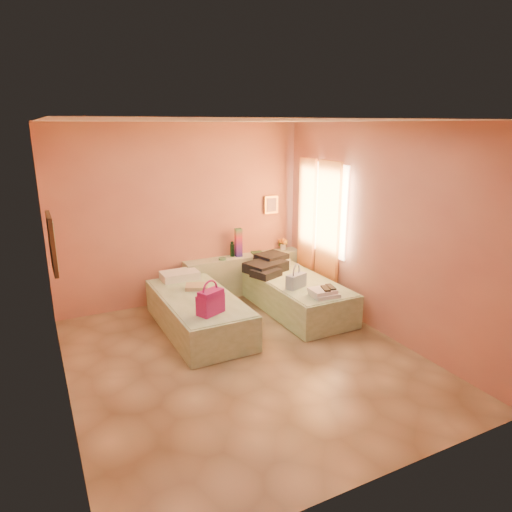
{
  "coord_description": "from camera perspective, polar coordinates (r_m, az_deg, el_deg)",
  "views": [
    {
      "loc": [
        -2.12,
        -4.54,
        2.76
      ],
      "look_at": [
        0.58,
        0.85,
        1.02
      ],
      "focal_mm": 32.0,
      "sensor_mm": 36.0,
      "label": 1
    }
  ],
  "objects": [
    {
      "name": "water_bottle",
      "position": [
        7.57,
        -2.99,
        0.84
      ],
      "size": [
        0.09,
        0.09,
        0.24
      ],
      "primitive_type": "cylinder",
      "rotation": [
        0.0,
        0.0,
        0.44
      ],
      "color": "#12321A",
      "rests_on": "headboard_ledge"
    },
    {
      "name": "room_walls",
      "position": [
        5.69,
        -2.09,
        6.26
      ],
      "size": [
        4.02,
        4.51,
        2.81
      ],
      "color": "tan",
      "rests_on": "ground"
    },
    {
      "name": "ground",
      "position": [
        5.72,
        -1.39,
        -12.76
      ],
      "size": [
        4.5,
        4.5,
        0.0
      ],
      "primitive_type": "plane",
      "color": "tan",
      "rests_on": "ground"
    },
    {
      "name": "magenta_handbag",
      "position": [
        5.69,
        -5.72,
        -5.7
      ],
      "size": [
        0.38,
        0.31,
        0.31
      ],
      "primitive_type": "cube",
      "rotation": [
        0.0,
        0.0,
        0.43
      ],
      "color": "#AB156A",
      "rests_on": "bed_left"
    },
    {
      "name": "clothes_pile",
      "position": [
        7.3,
        1.62,
        -1.1
      ],
      "size": [
        0.85,
        0.85,
        0.2
      ],
      "primitive_type": "cube",
      "rotation": [
        0.0,
        0.0,
        0.31
      ],
      "color": "black",
      "rests_on": "bed_right"
    },
    {
      "name": "towel_stack",
      "position": [
        6.32,
        8.55,
        -4.54
      ],
      "size": [
        0.38,
        0.33,
        0.1
      ],
      "primitive_type": "cube",
      "rotation": [
        0.0,
        0.0,
        -0.1
      ],
      "color": "white",
      "rests_on": "bed_right"
    },
    {
      "name": "rainbow_box",
      "position": [
        7.53,
        -2.21,
        1.7
      ],
      "size": [
        0.11,
        0.11,
        0.47
      ],
      "primitive_type": "cube",
      "rotation": [
        0.0,
        0.0,
        -0.08
      ],
      "color": "#AB156A",
      "rests_on": "headboard_ledge"
    },
    {
      "name": "flower_vase",
      "position": [
        7.99,
        3.41,
        1.65
      ],
      "size": [
        0.2,
        0.2,
        0.24
      ],
      "primitive_type": "cube",
      "rotation": [
        0.0,
        0.0,
        0.12
      ],
      "color": "silver",
      "rests_on": "headboard_ledge"
    },
    {
      "name": "khaki_garment",
      "position": [
        6.6,
        -7.4,
        -3.82
      ],
      "size": [
        0.39,
        0.36,
        0.05
      ],
      "primitive_type": "cube",
      "rotation": [
        0.0,
        0.0,
        -0.4
      ],
      "color": "tan",
      "rests_on": "bed_left"
    },
    {
      "name": "blue_handbag",
      "position": [
        6.58,
        5.03,
        -3.12
      ],
      "size": [
        0.34,
        0.23,
        0.2
      ],
      "primitive_type": "cube",
      "rotation": [
        0.0,
        0.0,
        0.34
      ],
      "color": "#3F6399",
      "rests_on": "bed_right"
    },
    {
      "name": "sandal_pair",
      "position": [
        6.33,
        9.06,
        -3.95
      ],
      "size": [
        0.22,
        0.25,
        0.02
      ],
      "primitive_type": "cube",
      "rotation": [
        0.0,
        0.0,
        -0.31
      ],
      "color": "black",
      "rests_on": "towel_stack"
    },
    {
      "name": "bed_left",
      "position": [
        6.41,
        -7.23,
        -7.07
      ],
      "size": [
        0.92,
        2.01,
        0.5
      ],
      "primitive_type": "cube",
      "rotation": [
        0.0,
        0.0,
        0.01
      ],
      "color": "#B6D5AB",
      "rests_on": "ground"
    },
    {
      "name": "green_book",
      "position": [
        7.75,
        0.09,
        0.44
      ],
      "size": [
        0.2,
        0.16,
        0.03
      ],
      "primitive_type": "cube",
      "rotation": [
        0.0,
        0.0,
        -0.18
      ],
      "color": "#274829",
      "rests_on": "headboard_ledge"
    },
    {
      "name": "headboard_ledge",
      "position": [
        7.72,
        -1.52,
        -2.28
      ],
      "size": [
        2.05,
        0.3,
        0.65
      ],
      "primitive_type": "cube",
      "color": "#A4B493",
      "rests_on": "ground"
    },
    {
      "name": "bed_right",
      "position": [
        7.04,
        4.98,
        -4.85
      ],
      "size": [
        0.92,
        2.01,
        0.5
      ],
      "primitive_type": "cube",
      "rotation": [
        0.0,
        0.0,
        0.01
      ],
      "color": "#B6D5AB",
      "rests_on": "ground"
    },
    {
      "name": "small_dish",
      "position": [
        7.4,
        -4.22,
        -0.37
      ],
      "size": [
        0.13,
        0.13,
        0.03
      ],
      "primitive_type": "cylinder",
      "rotation": [
        0.0,
        0.0,
        -0.06
      ],
      "color": "#47835A",
      "rests_on": "headboard_ledge"
    }
  ]
}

